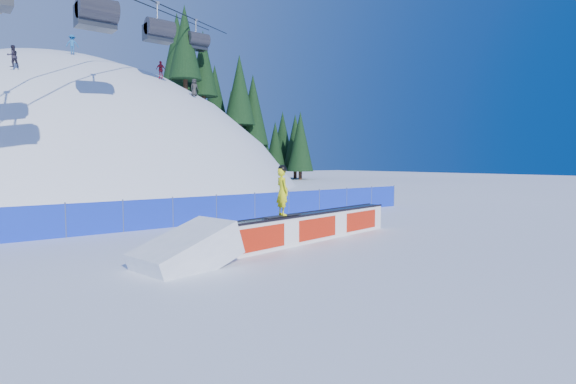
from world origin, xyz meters
TOP-DOWN VIEW (x-y plane):
  - ground at (0.00, 0.00)m, footprint 160.00×160.00m
  - snow_hill at (0.00, 42.00)m, footprint 64.00×64.00m
  - treeline at (23.61, 40.68)m, footprint 24.04×12.33m
  - safety_fence at (0.00, 4.50)m, footprint 22.05×0.05m
  - chairlift at (4.74, 27.49)m, footprint 40.80×41.70m
  - rail_box at (-0.57, -1.34)m, footprint 8.09×1.94m
  - snow_ramp at (-5.57, -2.20)m, footprint 2.82×2.03m
  - snowboarder at (-2.02, -1.59)m, footprint 1.57×0.60m
  - distant_skiers at (1.85, 29.49)m, footprint 16.02×6.35m

SIDE VIEW (x-z plane):
  - snow_hill at x=0.00m, z-range -50.00..14.00m
  - ground at x=0.00m, z-range 0.00..0.00m
  - snow_ramp at x=-5.57m, z-range -0.81..0.81m
  - rail_box at x=-0.57m, z-range -0.01..0.97m
  - safety_fence at x=0.00m, z-range -0.05..1.25m
  - snowboarder at x=-2.02m, z-range 0.96..2.57m
  - treeline at x=23.61m, z-range -1.52..20.40m
  - distant_skiers at x=1.85m, z-range 8.88..14.14m
  - chairlift at x=4.74m, z-range 5.89..27.89m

